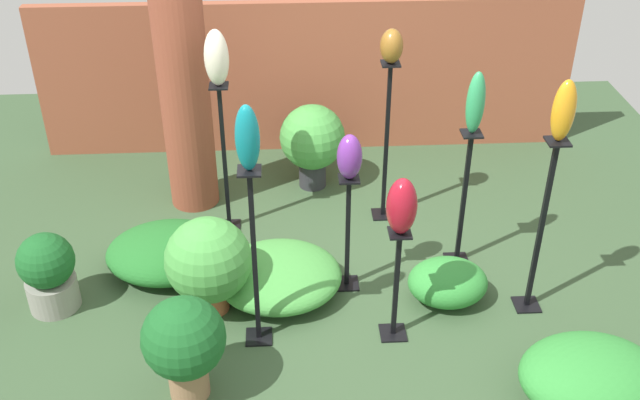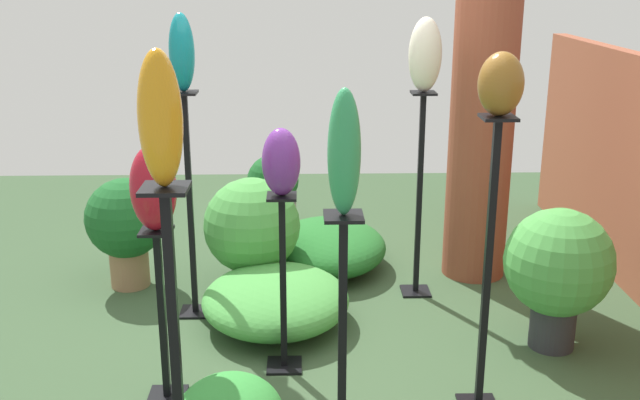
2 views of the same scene
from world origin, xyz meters
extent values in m
plane|color=#385133|center=(0.00, 0.00, 0.00)|extent=(8.00, 8.00, 0.00)
cylinder|color=brown|center=(-1.15, 1.37, 1.08)|extent=(0.46, 0.46, 2.16)
cube|color=black|center=(1.64, -0.37, 0.75)|extent=(0.04, 0.04, 1.50)
cube|color=black|center=(1.64, -0.37, 1.49)|extent=(0.16, 0.16, 0.02)
cube|color=black|center=(1.20, 0.26, 0.62)|extent=(0.04, 0.04, 1.25)
cube|color=black|center=(1.20, 0.26, 1.24)|extent=(0.16, 0.16, 0.02)
cube|color=black|center=(-0.50, -0.62, 0.01)|extent=(0.20, 0.20, 0.01)
cube|color=black|center=(-0.50, -0.62, 0.74)|extent=(0.04, 0.04, 1.48)
cube|color=black|center=(-0.50, -0.62, 1.47)|extent=(0.16, 0.16, 0.02)
cube|color=black|center=(0.65, 1.00, 0.77)|extent=(0.04, 0.04, 1.54)
cube|color=black|center=(0.65, 1.00, 1.53)|extent=(0.16, 0.16, 0.02)
cube|color=black|center=(-0.80, 0.89, 0.01)|extent=(0.20, 0.20, 0.01)
cube|color=black|center=(-0.80, 0.89, 0.71)|extent=(0.04, 0.04, 1.42)
cube|color=black|center=(-0.80, 0.89, 1.41)|extent=(0.16, 0.16, 0.02)
cube|color=black|center=(0.52, -0.64, 0.01)|extent=(0.20, 0.20, 0.01)
cube|color=black|center=(0.52, -0.64, 0.47)|extent=(0.04, 0.04, 0.95)
cube|color=black|center=(0.52, -0.64, 0.94)|extent=(0.16, 0.16, 0.01)
cube|color=black|center=(0.22, -0.02, 0.01)|extent=(0.20, 0.20, 0.01)
cube|color=black|center=(0.22, -0.02, 0.52)|extent=(0.04, 0.04, 1.03)
cube|color=black|center=(0.22, -0.02, 1.03)|extent=(0.16, 0.16, 0.02)
ellipsoid|color=orange|center=(1.64, -0.37, 1.73)|extent=(0.16, 0.15, 0.46)
ellipsoid|color=#2D9356|center=(1.20, 0.26, 1.50)|extent=(0.14, 0.13, 0.51)
ellipsoid|color=#0F727A|center=(-0.50, -0.62, 1.71)|extent=(0.16, 0.15, 0.47)
ellipsoid|color=brown|center=(0.65, 1.00, 1.69)|extent=(0.19, 0.21, 0.30)
ellipsoid|color=beige|center=(-0.80, 0.89, 1.66)|extent=(0.20, 0.21, 0.48)
ellipsoid|color=maroon|center=(0.52, -0.64, 1.16)|extent=(0.21, 0.23, 0.43)
ellipsoid|color=#6B2D8C|center=(0.22, -0.02, 1.22)|extent=(0.19, 0.21, 0.37)
cylinder|color=#B25B38|center=(-0.88, -0.26, 0.10)|extent=(0.26, 0.26, 0.19)
sphere|color=#479942|center=(-0.88, -0.26, 0.48)|extent=(0.67, 0.67, 0.67)
cylinder|color=gray|center=(-2.14, -0.16, 0.13)|extent=(0.40, 0.40, 0.26)
sphere|color=#195923|center=(-2.14, -0.16, 0.45)|extent=(0.44, 0.44, 0.44)
cylinder|color=#2D2D33|center=(0.01, 1.59, 0.14)|extent=(0.27, 0.27, 0.27)
sphere|color=#479942|center=(0.01, 1.59, 0.55)|extent=(0.64, 0.64, 0.64)
cylinder|color=#936B4C|center=(-0.97, -1.15, 0.13)|extent=(0.28, 0.28, 0.27)
sphere|color=#195923|center=(-0.97, -1.15, 0.51)|extent=(0.57, 0.57, 0.57)
ellipsoid|color=#236B28|center=(-1.28, 0.29, 0.17)|extent=(1.05, 0.87, 0.34)
ellipsoid|color=#479942|center=(-0.34, -0.09, 0.16)|extent=(1.02, 0.94, 0.33)
camera|label=1|loc=(-0.27, -4.89, 3.94)|focal=42.00mm
camera|label=2|loc=(4.04, 0.09, 2.19)|focal=42.00mm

